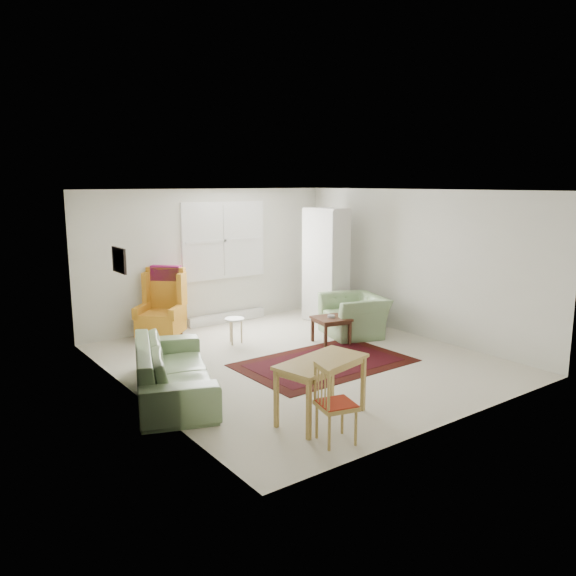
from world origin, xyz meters
TOP-DOWN VIEW (x-y plane):
  - room at (0.02, 0.21)m, footprint 5.04×5.54m
  - rug at (0.20, -0.33)m, footprint 2.49×1.62m
  - sofa at (-2.10, -0.14)m, footprint 1.61×2.41m
  - armchair at (1.62, 0.57)m, footprint 1.20×1.29m
  - wingback_chair at (-1.20, 2.29)m, footprint 1.02×1.02m
  - coffee_table at (0.96, 0.42)m, footprint 0.63×0.63m
  - stool at (-0.33, 1.34)m, footprint 0.42×0.42m
  - cabinet at (1.84, 1.61)m, footprint 0.49×0.88m
  - desk at (-1.09, -1.82)m, footprint 1.17×0.76m
  - desk_chair at (-1.33, -2.35)m, footprint 0.44×0.44m

SIDE VIEW (x-z plane):
  - rug at x=0.20m, z-range 0.00..0.02m
  - stool at x=-0.33m, z-range 0.00..0.43m
  - coffee_table at x=0.96m, z-range 0.00..0.44m
  - desk at x=-1.09m, z-range 0.00..0.68m
  - armchair at x=1.62m, z-range 0.00..0.83m
  - desk_chair at x=-1.33m, z-range 0.00..0.83m
  - sofa at x=-2.10m, z-range 0.00..0.91m
  - wingback_chair at x=-1.20m, z-range 0.00..1.22m
  - cabinet at x=1.84m, z-range 0.00..2.15m
  - room at x=0.02m, z-range 0.00..2.51m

